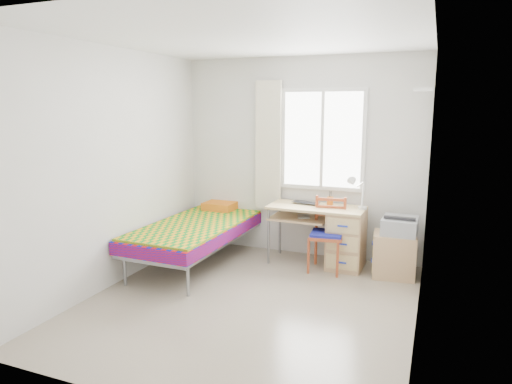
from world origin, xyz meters
TOP-DOWN VIEW (x-y plane):
  - floor at (0.00, 0.00)m, footprint 3.50×3.50m
  - ceiling at (0.00, 0.00)m, footprint 3.50×3.50m
  - wall_back at (0.00, 1.75)m, footprint 3.20×0.00m
  - wall_left at (-1.60, 0.00)m, footprint 0.00×3.50m
  - wall_right at (1.60, 0.00)m, footprint 0.00×3.50m
  - window at (0.30, 1.73)m, footprint 1.10×0.04m
  - curtain at (-0.42, 1.68)m, footprint 0.35×0.05m
  - floating_shelf at (1.49, 1.40)m, footprint 0.20×0.32m
  - bed at (-1.06, 0.93)m, footprint 1.04×2.14m
  - desk at (0.64, 1.41)m, footprint 1.20×0.56m
  - chair at (0.52, 1.25)m, footprint 0.43×0.43m
  - cabinet at (1.28, 1.32)m, footprint 0.52×0.47m
  - printer at (1.33, 1.35)m, footprint 0.40×0.46m
  - laptop at (0.15, 1.44)m, footprint 0.38×0.27m
  - pen_cup at (0.46, 1.57)m, footprint 0.08×0.08m
  - task_lamp at (0.82, 1.34)m, footprint 0.23×0.32m
  - book at (0.08, 1.42)m, footprint 0.21×0.25m

SIDE VIEW (x-z plane):
  - floor at x=0.00m, z-range 0.00..0.00m
  - cabinet at x=1.28m, z-range 0.00..0.51m
  - desk at x=0.64m, z-range 0.03..0.78m
  - bed at x=-1.06m, z-range -0.01..0.90m
  - chair at x=0.52m, z-range 0.06..0.95m
  - book at x=0.08m, z-range 0.58..0.60m
  - printer at x=1.33m, z-range 0.52..0.71m
  - laptop at x=0.15m, z-range 0.74..0.77m
  - pen_cup at x=0.46m, z-range 0.74..0.84m
  - task_lamp at x=0.82m, z-range 0.79..1.21m
  - wall_left at x=-1.60m, z-range -0.45..3.05m
  - wall_right at x=1.60m, z-range -0.45..3.05m
  - wall_back at x=0.00m, z-range -0.30..2.90m
  - curtain at x=-0.42m, z-range 0.60..2.30m
  - window at x=0.30m, z-range 0.90..2.20m
  - floating_shelf at x=1.49m, z-range 2.13..2.17m
  - ceiling at x=0.00m, z-range 2.60..2.60m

